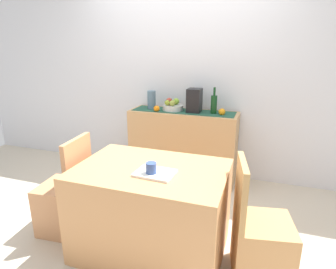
% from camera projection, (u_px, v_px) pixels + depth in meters
% --- Properties ---
extents(ground_plane, '(6.40, 6.40, 0.02)m').
position_uv_depth(ground_plane, '(149.00, 214.00, 2.91)').
color(ground_plane, beige).
rests_on(ground_plane, ground).
extents(room_wall_rear, '(6.40, 0.06, 2.70)m').
position_uv_depth(room_wall_rear, '(183.00, 70.00, 3.57)').
color(room_wall_rear, silver).
rests_on(room_wall_rear, ground).
extents(sideboard_console, '(1.32, 0.42, 0.88)m').
position_uv_depth(sideboard_console, '(183.00, 145.00, 3.58)').
color(sideboard_console, tan).
rests_on(sideboard_console, ground).
extents(table_runner, '(1.24, 0.32, 0.01)m').
position_uv_depth(table_runner, '(183.00, 111.00, 3.45)').
color(table_runner, '#224F3D').
rests_on(table_runner, sideboard_console).
extents(fruit_bowl, '(0.25, 0.25, 0.06)m').
position_uv_depth(fruit_bowl, '(173.00, 108.00, 3.48)').
color(fruit_bowl, silver).
rests_on(fruit_bowl, table_runner).
extents(apple_front, '(0.08, 0.08, 0.08)m').
position_uv_depth(apple_front, '(176.00, 101.00, 3.49)').
color(apple_front, '#83B032').
rests_on(apple_front, fruit_bowl).
extents(apple_center, '(0.07, 0.07, 0.07)m').
position_uv_depth(apple_center, '(172.00, 103.00, 3.41)').
color(apple_center, '#98A640').
rests_on(apple_center, fruit_bowl).
extents(apple_upper, '(0.07, 0.07, 0.07)m').
position_uv_depth(apple_upper, '(167.00, 103.00, 3.44)').
color(apple_upper, olive).
rests_on(apple_upper, fruit_bowl).
extents(apple_right, '(0.08, 0.08, 0.08)m').
position_uv_depth(apple_right, '(169.00, 101.00, 3.51)').
color(apple_right, '#AD3B2C').
rests_on(apple_right, fruit_bowl).
extents(wine_bottle, '(0.07, 0.07, 0.31)m').
position_uv_depth(wine_bottle, '(214.00, 104.00, 3.30)').
color(wine_bottle, '#133E1B').
rests_on(wine_bottle, sideboard_console).
extents(coffee_maker, '(0.16, 0.18, 0.28)m').
position_uv_depth(coffee_maker, '(194.00, 101.00, 3.36)').
color(coffee_maker, black).
rests_on(coffee_maker, sideboard_console).
extents(ceramic_vase, '(0.10, 0.10, 0.23)m').
position_uv_depth(ceramic_vase, '(152.00, 100.00, 3.54)').
color(ceramic_vase, slate).
rests_on(ceramic_vase, sideboard_console).
extents(orange_loose_near_bowl, '(0.07, 0.07, 0.07)m').
position_uv_depth(orange_loose_near_bowl, '(157.00, 109.00, 3.42)').
color(orange_loose_near_bowl, orange).
rests_on(orange_loose_near_bowl, sideboard_console).
extents(orange_loose_far, '(0.08, 0.08, 0.08)m').
position_uv_depth(orange_loose_far, '(222.00, 112.00, 3.24)').
color(orange_loose_far, orange).
rests_on(orange_loose_far, sideboard_console).
extents(dining_table, '(1.16, 0.79, 0.74)m').
position_uv_depth(dining_table, '(152.00, 210.00, 2.28)').
color(dining_table, tan).
rests_on(dining_table, ground).
extents(open_book, '(0.29, 0.22, 0.02)m').
position_uv_depth(open_book, '(155.00, 173.00, 2.07)').
color(open_book, white).
rests_on(open_book, dining_table).
extents(coffee_cup, '(0.08, 0.08, 0.10)m').
position_uv_depth(coffee_cup, '(151.00, 169.00, 2.04)').
color(coffee_cup, '#344E8F').
rests_on(coffee_cup, dining_table).
extents(chair_near_window, '(0.43, 0.43, 0.90)m').
position_uv_depth(chair_near_window, '(66.00, 203.00, 2.58)').
color(chair_near_window, tan).
rests_on(chair_near_window, ground).
extents(chair_by_corner, '(0.47, 0.47, 0.90)m').
position_uv_depth(chair_by_corner, '(260.00, 244.00, 2.05)').
color(chair_by_corner, tan).
rests_on(chair_by_corner, ground).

